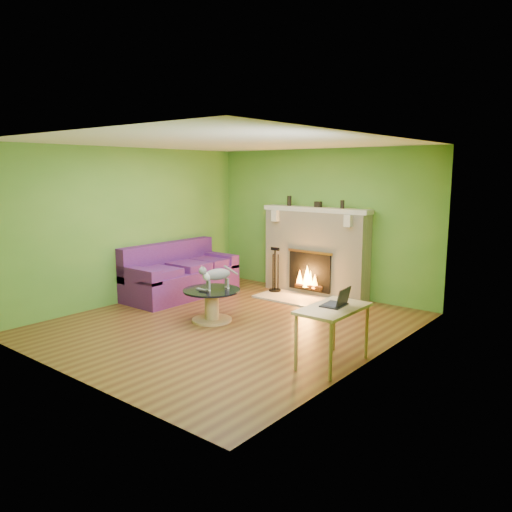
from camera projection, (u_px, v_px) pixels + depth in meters
The scene contains 22 objects.
floor at pixel (229, 324), 7.29m from camera, with size 5.00×5.00×0.00m, color #572F18.
ceiling at pixel (228, 142), 6.86m from camera, with size 5.00×5.00×0.00m, color white.
wall_back at pixel (321, 222), 8.99m from camera, with size 5.00×5.00×0.00m, color #49882C.
wall_front at pixel (67, 260), 5.16m from camera, with size 5.00×5.00×0.00m, color #49882C.
wall_left at pixel (130, 225), 8.47m from camera, with size 5.00×5.00×0.00m, color #49882C.
wall_right at pixel (375, 252), 5.68m from camera, with size 5.00×5.00×0.00m, color #49882C.
window_frame at pixel (335, 238), 4.95m from camera, with size 1.20×1.20×0.00m, color silver.
window_pane at pixel (335, 238), 4.96m from camera, with size 1.06×1.06×0.00m, color white.
fireplace at pixel (315, 252), 8.94m from camera, with size 2.10×0.46×1.58m.
hearth at pixel (299, 299), 8.67m from camera, with size 1.50×0.75×0.03m, color beige.
mantel at pixel (316, 209), 8.79m from camera, with size 2.10×0.28×0.08m, color beige.
sofa at pixel (179, 275), 8.94m from camera, with size 0.94×2.09×0.94m.
coffee_table at pixel (212, 303), 7.41m from camera, with size 0.85×0.85×0.48m.
desk at pixel (333, 314), 5.68m from camera, with size 0.54×0.92×0.68m.
cat at pixel (218, 277), 7.33m from camera, with size 0.22×0.60×0.38m, color slate, non-canonical shape.
remote_silver at pixel (201, 289), 7.34m from camera, with size 0.17×0.04×0.02m, color gray.
remote_black at pixel (204, 291), 7.22m from camera, with size 0.16×0.04×0.02m, color black.
laptop at pixel (334, 296), 5.70m from camera, with size 0.27×0.31×0.23m, color black, non-canonical shape.
fire_tools at pixel (275, 269), 9.10m from camera, with size 0.22×0.22×0.82m, color black, non-canonical shape.
mantel_vase_left at pixel (289, 201), 9.16m from camera, with size 0.08×0.08×0.18m, color black.
mantel_vase_right at pixel (342, 204), 8.48m from camera, with size 0.07×0.07×0.14m, color black.
mantel_box at pixel (318, 204), 8.78m from camera, with size 0.12×0.08×0.10m, color black.
Camera 1 is at (4.71, -5.22, 2.21)m, focal length 35.00 mm.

